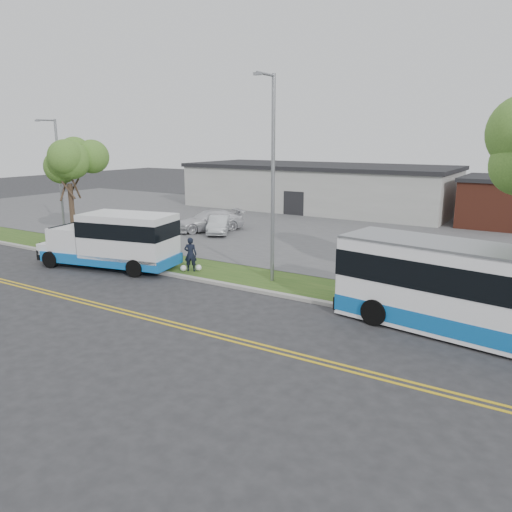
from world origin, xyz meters
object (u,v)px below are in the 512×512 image
Objects in this scene: pedestrian at (191,254)px; shuttle_bus at (116,239)px; tree_west at (68,166)px; parked_car_a at (219,225)px; streetlight_near at (272,174)px; streetlight_far at (58,172)px; transit_bus at (504,297)px; parked_car_b at (209,221)px.

shuttle_bus is at bearing -8.85° from pedestrian.
tree_west is 10.79m from parked_car_a.
streetlight_near reaches higher than pedestrian.
streetlight_near is 6.19m from pedestrian.
parked_car_a is (-1.03, 10.58, -0.85)m from shuttle_bus.
streetlight_near is 1.18× the size of shuttle_bus.
streetlight_far is 0.67× the size of transit_bus.
shuttle_bus is at bearing -113.96° from parked_car_a.
shuttle_bus is at bearing -20.32° from tree_west.
streetlight_near is 19.20m from streetlight_far.
parked_car_a is (-19.69, 10.72, -0.89)m from transit_bus.
streetlight_far is at bearing 151.02° from tree_west.
parked_car_a is at bearing 83.95° from shuttle_bus.
transit_bus is at bearing -58.10° from parked_car_a.
streetlight_far reaches higher than transit_bus.
tree_west is 0.73× the size of streetlight_near.
pedestrian is at bearing -171.96° from streetlight_near.
parked_car_b is (-6.22, 9.72, -0.14)m from pedestrian.
streetlight_near is at bearing 1.65° from shuttle_bus.
transit_bus is at bearing -5.87° from tree_west.
parked_car_b is (-1.27, 0.49, 0.11)m from parked_car_a.
tree_west is 4.62m from streetlight_far.
pedestrian is at bearing -91.31° from parked_car_a.
tree_west is at bearing -154.01° from parked_car_a.
transit_bus is 2.29× the size of parked_car_b.
streetlight_far is 2.05× the size of parked_car_a.
shuttle_bus is at bearing -172.15° from transit_bus.
pedestrian is at bearing -5.98° from tree_west.
parked_car_a is at bearing 137.60° from streetlight_near.
shuttle_bus is 1.56× the size of parked_car_b.
streetlight_near is at bearing -71.92° from parked_car_a.
parked_car_a is (-4.95, 9.23, -0.24)m from pedestrian.
streetlight_far reaches higher than parked_car_b.
transit_bus is at bearing -11.70° from streetlight_near.
shuttle_bus is (6.61, -2.45, -3.53)m from tree_west.
tree_west is 15.01m from streetlight_near.
streetlight_near reaches higher than tree_west.
transit_bus reaches higher than shuttle_bus.
pedestrian is (-14.74, 1.50, -0.64)m from transit_bus.
streetlight_far is at bearing -110.02° from parked_car_b.
parked_car_b is at bearing 37.60° from streetlight_far.
streetlight_far is at bearing 178.97° from transit_bus.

